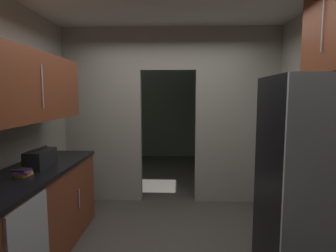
{
  "coord_description": "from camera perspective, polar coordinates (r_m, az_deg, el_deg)",
  "views": [
    {
      "loc": [
        0.13,
        -2.74,
        1.68
      ],
      "look_at": [
        -0.02,
        0.99,
        1.27
      ],
      "focal_mm": 29.33,
      "sensor_mm": 36.0,
      "label": 1
    }
  ],
  "objects": [
    {
      "name": "adjoining_room_shell",
      "position": [
        6.51,
        1.11,
        3.46
      ],
      "size": [
        3.34,
        3.32,
        2.72
      ],
      "color": "slate",
      "rests_on": "ground"
    },
    {
      "name": "upper_cabinet_counterside",
      "position": [
        2.96,
        -27.81,
        7.26
      ],
      "size": [
        0.36,
        1.9,
        0.68
      ],
      "color": "brown"
    },
    {
      "name": "kitchen_overhead_slab",
      "position": [
        3.39,
        -0.03,
        24.71
      ],
      "size": [
        3.74,
        7.14,
        0.06
      ],
      "primitive_type": "cube",
      "color": "silver"
    },
    {
      "name": "refrigerator",
      "position": [
        2.65,
        27.7,
        -11.12
      ],
      "size": [
        0.75,
        0.77,
        1.85
      ],
      "color": "black",
      "rests_on": "ground"
    },
    {
      "name": "boombox",
      "position": [
        3.18,
        -25.03,
        -6.15
      ],
      "size": [
        0.19,
        0.39,
        0.21
      ],
      "color": "black",
      "rests_on": "lower_cabinet_run"
    },
    {
      "name": "lower_cabinet_run",
      "position": [
        3.2,
        -26.56,
        -16.67
      ],
      "size": [
        0.65,
        2.12,
        0.94
      ],
      "color": "brown",
      "rests_on": "ground"
    },
    {
      "name": "book_stack",
      "position": [
        2.92,
        -27.99,
        -8.55
      ],
      "size": [
        0.15,
        0.16,
        0.07
      ],
      "color": "gold",
      "rests_on": "lower_cabinet_run"
    },
    {
      "name": "kitchen_partition",
      "position": [
        4.32,
        0.66,
        3.07
      ],
      "size": [
        3.34,
        0.12,
        2.72
      ],
      "color": "#9E998C",
      "rests_on": "ground"
    }
  ]
}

